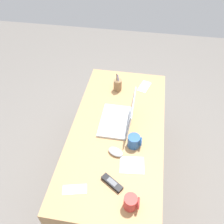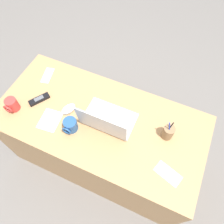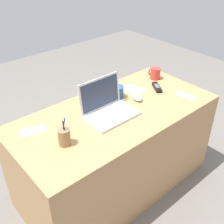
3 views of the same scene
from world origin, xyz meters
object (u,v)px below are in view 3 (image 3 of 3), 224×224
cordless_phone (157,87)px  coffee_mug_tall (117,92)px  laptop (108,108)px  coffee_mug_white (155,73)px  pen_holder (64,137)px  computer_mouse (137,97)px

cordless_phone → coffee_mug_tall: bearing=162.0°
laptop → coffee_mug_white: laptop is taller
coffee_mug_tall → pen_holder: (-0.59, -0.21, 0.01)m
coffee_mug_white → computer_mouse: bearing=-157.7°
laptop → coffee_mug_tall: laptop is taller
laptop → coffee_mug_white: (0.64, 0.16, -0.00)m
computer_mouse → coffee_mug_white: (0.35, 0.15, 0.03)m
coffee_mug_white → pen_holder: pen_holder is taller
computer_mouse → cordless_phone: 0.23m
coffee_mug_tall → cordless_phone: coffee_mug_tall is taller
cordless_phone → computer_mouse: bearing=-176.6°
computer_mouse → coffee_mug_white: bearing=45.2°
coffee_mug_white → coffee_mug_tall: 0.44m
coffee_mug_tall → cordless_phone: bearing=-18.0°
computer_mouse → coffee_mug_white: 0.38m
coffee_mug_white → cordless_phone: (-0.12, -0.13, -0.04)m
computer_mouse → coffee_mug_tall: size_ratio=1.10×
laptop → computer_mouse: size_ratio=3.16×
laptop → coffee_mug_tall: size_ratio=3.46×
coffee_mug_tall → pen_holder: bearing=-160.7°
cordless_phone → pen_holder: bearing=-173.6°
cordless_phone → pen_holder: pen_holder is taller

